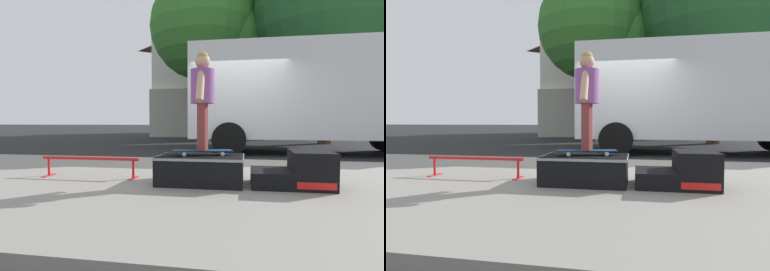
% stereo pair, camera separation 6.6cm
% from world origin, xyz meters
% --- Properties ---
extents(ground_plane, '(140.00, 140.00, 0.00)m').
position_xyz_m(ground_plane, '(0.00, 0.00, 0.00)').
color(ground_plane, black).
extents(sidewalk_slab, '(50.00, 5.00, 0.12)m').
position_xyz_m(sidewalk_slab, '(0.00, -3.00, 0.06)').
color(sidewalk_slab, gray).
rests_on(sidewalk_slab, ground).
extents(skate_box, '(1.10, 0.77, 0.36)m').
position_xyz_m(skate_box, '(-0.35, -3.16, 0.31)').
color(skate_box, black).
rests_on(skate_box, sidewalk_slab).
extents(kicker_ramp, '(0.96, 0.69, 0.44)m').
position_xyz_m(kicker_ramp, '(0.86, -3.16, 0.30)').
color(kicker_ramp, black).
rests_on(kicker_ramp, sidewalk_slab).
extents(grind_rail, '(1.47, 0.28, 0.29)m').
position_xyz_m(grind_rail, '(-1.99, -3.01, 0.34)').
color(grind_rail, red).
rests_on(grind_rail, sidewalk_slab).
extents(skateboard, '(0.81, 0.40, 0.07)m').
position_xyz_m(skateboard, '(-0.34, -3.10, 0.54)').
color(skateboard, navy).
rests_on(skateboard, skate_box).
extents(skater_kid, '(0.31, 0.66, 1.29)m').
position_xyz_m(skater_kid, '(-0.34, -3.10, 1.30)').
color(skater_kid, brown).
rests_on(skater_kid, skateboard).
extents(box_truck, '(6.91, 2.63, 3.05)m').
position_xyz_m(box_truck, '(2.14, 2.20, 1.70)').
color(box_truck, silver).
rests_on(box_truck, ground).
extents(street_tree_main, '(5.29, 4.81, 7.58)m').
position_xyz_m(street_tree_main, '(-1.44, 6.88, 5.03)').
color(street_tree_main, brown).
rests_on(street_tree_main, ground).
extents(street_tree_neighbour, '(6.72, 6.11, 8.38)m').
position_xyz_m(street_tree_neighbour, '(3.77, 6.48, 5.15)').
color(street_tree_neighbour, brown).
rests_on(street_tree_neighbour, ground).
extents(house_behind, '(9.54, 8.23, 8.40)m').
position_xyz_m(house_behind, '(-0.90, 14.50, 4.24)').
color(house_behind, silver).
rests_on(house_behind, ground).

